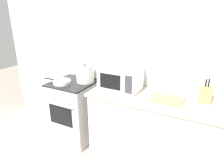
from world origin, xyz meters
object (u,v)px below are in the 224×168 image
knife_block (205,94)px  microwave (121,78)px  stove (74,111)px  cutting_board (167,100)px  frying_pan (62,82)px  stock_pot (85,74)px

knife_block → microwave: bearing=-176.5°
stove → cutting_board: cutting_board is taller
cutting_board → knife_block: (0.38, 0.14, 0.09)m
frying_pan → cutting_board: 1.46m
stock_pot → frying_pan: stock_pot is taller
stove → stock_pot: bearing=33.3°
stock_pot → cutting_board: bearing=-4.8°
frying_pan → cutting_board: (1.45, 0.12, -0.02)m
stove → stock_pot: (0.16, 0.10, 0.58)m
microwave → cutting_board: size_ratio=1.39×
stove → cutting_board: size_ratio=2.56×
frying_pan → stove: bearing=51.5°
stove → microwave: microwave is taller
stove → knife_block: 1.83m
microwave → knife_block: bearing=3.5°
stock_pot → frying_pan: size_ratio=0.77×
stock_pot → microwave: microwave is taller
stock_pot → frying_pan: (-0.25, -0.22, -0.09)m
stove → cutting_board: (1.36, 0.00, 0.47)m
knife_block → frying_pan: bearing=-171.9°
stove → stock_pot: stock_pot is taller
stove → stock_pot: size_ratio=2.68×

